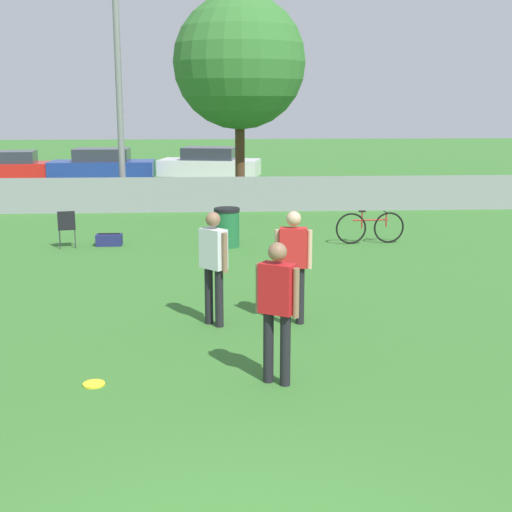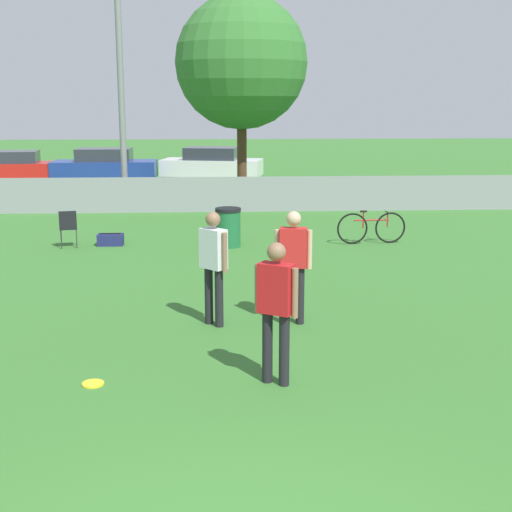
{
  "view_description": "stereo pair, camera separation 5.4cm",
  "coord_description": "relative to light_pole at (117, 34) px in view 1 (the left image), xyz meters",
  "views": [
    {
      "loc": [
        -0.14,
        -4.12,
        3.44
      ],
      "look_at": [
        0.51,
        6.74,
        1.05
      ],
      "focal_mm": 50.0,
      "sensor_mm": 36.0,
      "label": 1
    },
    {
      "loc": [
        -0.08,
        -4.12,
        3.44
      ],
      "look_at": [
        0.51,
        6.74,
        1.05
      ],
      "focal_mm": 50.0,
      "sensor_mm": 36.0,
      "label": 2
    }
  ],
  "objects": [
    {
      "name": "player_thrower_red",
      "position": [
        4.12,
        -12.29,
        -4.37
      ],
      "size": [
        0.57,
        0.27,
        1.78
      ],
      "rotation": [
        0.0,
        0.0,
        -0.13
      ],
      "color": "black",
      "rests_on": "ground_plane"
    },
    {
      "name": "parked_car_white",
      "position": [
        2.74,
        8.29,
        -4.73
      ],
      "size": [
        4.56,
        2.63,
        1.42
      ],
      "rotation": [
        0.0,
        0.0,
        -0.2
      ],
      "color": "black",
      "rests_on": "ground_plane"
    },
    {
      "name": "tree_near_pole",
      "position": [
        3.8,
        0.97,
        -0.8
      ],
      "size": [
        4.32,
        4.32,
        6.79
      ],
      "color": "#4C331E",
      "rests_on": "ground_plane"
    },
    {
      "name": "light_pole",
      "position": [
        0.0,
        0.0,
        0.0
      ],
      "size": [
        0.9,
        0.36,
        9.29
      ],
      "color": "gray",
      "rests_on": "ground_plane"
    },
    {
      "name": "parked_car_red",
      "position": [
        -5.56,
        7.48,
        -4.75
      ],
      "size": [
        4.04,
        2.0,
        1.35
      ],
      "rotation": [
        0.0,
        0.0,
        0.09
      ],
      "color": "black",
      "rests_on": "ground_plane"
    },
    {
      "name": "parked_car_blue",
      "position": [
        -1.79,
        7.63,
        -4.72
      ],
      "size": [
        4.33,
        1.79,
        1.44
      ],
      "rotation": [
        0.0,
        0.0,
        0.0
      ],
      "color": "black",
      "rests_on": "ground_plane"
    },
    {
      "name": "bicycle_sideline",
      "position": [
        6.7,
        -6.05,
        -5.02
      ],
      "size": [
        1.71,
        0.44,
        0.82
      ],
      "rotation": [
        0.0,
        0.0,
        0.08
      ],
      "color": "black",
      "rests_on": "ground_plane"
    },
    {
      "name": "player_receiver_white",
      "position": [
        2.89,
        -12.3,
        -4.37
      ],
      "size": [
        0.45,
        0.46,
        1.78
      ],
      "rotation": [
        0.0,
        0.0,
        -0.81
      ],
      "color": "black",
      "rests_on": "ground_plane"
    },
    {
      "name": "frisbee_disc",
      "position": [
        1.4,
        -14.62,
        -5.4
      ],
      "size": [
        0.28,
        0.28,
        0.03
      ],
      "color": "yellow",
      "rests_on": "ground_plane"
    },
    {
      "name": "trash_bin",
      "position": [
        3.21,
        -6.24,
        -4.95
      ],
      "size": [
        0.61,
        0.61,
        0.93
      ],
      "color": "#1E6638",
      "rests_on": "ground_plane"
    },
    {
      "name": "folding_chair_sideline",
      "position": [
        -0.57,
        -6.15,
        -4.89
      ],
      "size": [
        0.47,
        0.47,
        0.89
      ],
      "rotation": [
        0.0,
        0.0,
        3.34
      ],
      "color": "#333338",
      "rests_on": "ground_plane"
    },
    {
      "name": "fence_backline",
      "position": [
        3.04,
        -0.84,
        -4.87
      ],
      "size": [
        25.46,
        0.07,
        1.21
      ],
      "color": "gray",
      "rests_on": "ground_plane"
    },
    {
      "name": "gear_bag_sideline",
      "position": [
        0.37,
        -5.93,
        -5.28
      ],
      "size": [
        0.61,
        0.34,
        0.3
      ],
      "color": "navy",
      "rests_on": "ground_plane"
    },
    {
      "name": "player_defender_red",
      "position": [
        3.65,
        -14.7,
        -4.37
      ],
      "size": [
        0.51,
        0.4,
        1.78
      ],
      "rotation": [
        0.0,
        0.0,
        -0.54
      ],
      "color": "black",
      "rests_on": "ground_plane"
    }
  ]
}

